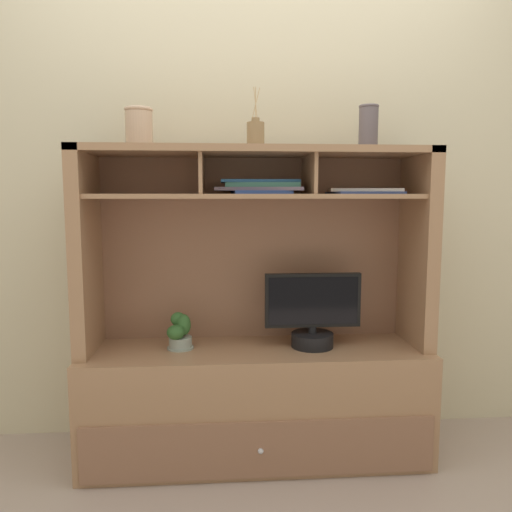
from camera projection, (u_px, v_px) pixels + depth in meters
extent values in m
cube|color=#A49187|center=(256.00, 453.00, 2.32)|extent=(6.00, 6.00, 0.02)
cube|color=beige|center=(252.00, 155.00, 2.42)|extent=(6.00, 0.02, 2.80)
cube|color=#9C7352|center=(256.00, 399.00, 2.28)|extent=(1.55, 0.49, 0.51)
cube|color=#885F47|center=(260.00, 450.00, 2.05)|extent=(1.49, 0.01, 0.25)
sphere|color=silver|center=(261.00, 451.00, 2.04)|extent=(0.02, 0.02, 0.02)
cube|color=#9C7352|center=(86.00, 251.00, 2.14)|extent=(0.06, 0.37, 0.89)
cube|color=#9C7352|center=(417.00, 248.00, 2.25)|extent=(0.06, 0.37, 0.89)
cube|color=#885F47|center=(253.00, 249.00, 2.37)|extent=(1.49, 0.02, 0.86)
cube|color=#9C7352|center=(256.00, 151.00, 2.15)|extent=(1.55, 0.37, 0.03)
cube|color=#9C7352|center=(256.00, 196.00, 2.17)|extent=(1.43, 0.33, 0.02)
cube|color=#9C7352|center=(202.00, 174.00, 2.14)|extent=(0.02, 0.31, 0.17)
cube|color=#9C7352|center=(309.00, 175.00, 2.18)|extent=(0.02, 0.31, 0.17)
cylinder|color=black|center=(312.00, 340.00, 2.24)|extent=(0.19, 0.19, 0.06)
cylinder|color=black|center=(312.00, 330.00, 2.23)|extent=(0.04, 0.04, 0.03)
cube|color=black|center=(313.00, 300.00, 2.22)|extent=(0.43, 0.03, 0.25)
cube|color=black|center=(313.00, 301.00, 2.20)|extent=(0.40, 0.00, 0.22)
cylinder|color=#8F9C94|center=(180.00, 343.00, 2.21)|extent=(0.10, 0.10, 0.05)
cylinder|color=#8F9C94|center=(181.00, 348.00, 2.22)|extent=(0.12, 0.12, 0.01)
ellipsoid|color=#2C5727|center=(184.00, 325.00, 2.21)|extent=(0.06, 0.06, 0.10)
ellipsoid|color=#2C5727|center=(178.00, 319.00, 2.21)|extent=(0.07, 0.04, 0.06)
ellipsoid|color=#2C5727|center=(176.00, 332.00, 2.18)|extent=(0.08, 0.08, 0.07)
cube|color=navy|center=(364.00, 193.00, 2.19)|extent=(0.31, 0.26, 0.01)
cube|color=beige|center=(364.00, 190.00, 2.20)|extent=(0.33, 0.22, 0.01)
cube|color=#2A448B|center=(261.00, 192.00, 2.17)|extent=(0.26, 0.25, 0.01)
cube|color=slate|center=(260.00, 189.00, 2.17)|extent=(0.40, 0.24, 0.02)
cube|color=#417F6F|center=(262.00, 185.00, 2.17)|extent=(0.33, 0.19, 0.02)
cube|color=navy|center=(260.00, 181.00, 2.18)|extent=(0.34, 0.17, 0.01)
cylinder|color=olive|center=(256.00, 136.00, 2.16)|extent=(0.08, 0.08, 0.11)
cylinder|color=olive|center=(256.00, 120.00, 2.16)|extent=(0.04, 0.04, 0.02)
cylinder|color=tan|center=(256.00, 105.00, 2.15)|extent=(0.00, 0.02, 0.15)
cylinder|color=tan|center=(256.00, 105.00, 2.15)|extent=(0.04, 0.00, 0.15)
cylinder|color=tan|center=(255.00, 105.00, 2.15)|extent=(0.00, 0.03, 0.15)
cylinder|color=tan|center=(256.00, 104.00, 2.14)|extent=(0.02, 0.00, 0.15)
cylinder|color=tan|center=(139.00, 130.00, 2.11)|extent=(0.12, 0.12, 0.15)
torus|color=tan|center=(139.00, 110.00, 2.10)|extent=(0.12, 0.12, 0.02)
cylinder|color=#584F55|center=(368.00, 129.00, 2.18)|extent=(0.09, 0.09, 0.18)
torus|color=#584F55|center=(369.00, 106.00, 2.17)|extent=(0.09, 0.09, 0.01)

